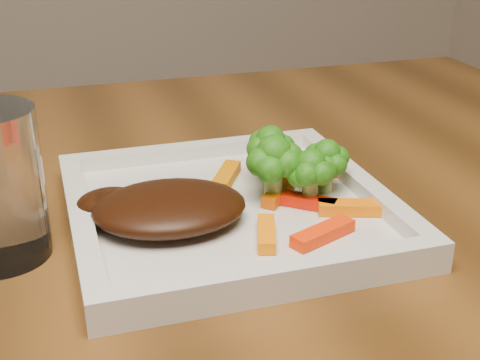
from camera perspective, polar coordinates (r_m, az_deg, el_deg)
name	(u,v)px	position (r m, az deg, el deg)	size (l,w,h in m)	color
plate	(229,214)	(0.58, -0.94, -2.90)	(0.27, 0.27, 0.01)	silver
steak	(169,207)	(0.55, -6.04, -2.34)	(0.13, 0.10, 0.03)	black
broccoli_0	(270,147)	(0.62, 2.60, 2.83)	(0.05, 0.05, 0.07)	#1B6711
broccoli_1	(327,159)	(0.60, 7.40, 1.83)	(0.05, 0.05, 0.06)	#246110
broccoli_2	(311,173)	(0.58, 6.05, 0.56)	(0.05, 0.05, 0.06)	#3E7713
broccoli_3	(274,168)	(0.58, 2.90, 0.99)	(0.06, 0.06, 0.06)	#106211
carrot_0	(323,233)	(0.53, 7.09, -4.53)	(0.06, 0.02, 0.01)	#FF3104
carrot_1	(355,208)	(0.58, 9.80, -2.33)	(0.06, 0.02, 0.01)	orange
carrot_2	(266,234)	(0.53, 2.26, -4.60)	(0.05, 0.01, 0.01)	orange
carrot_3	(319,173)	(0.64, 6.79, 0.61)	(0.05, 0.01, 0.01)	#CD5F03
carrot_4	(226,176)	(0.63, -1.17, 0.34)	(0.06, 0.02, 0.01)	#D16F03
carrot_5	(309,202)	(0.58, 5.88, -1.87)	(0.05, 0.01, 0.01)	red
carrot_6	(278,193)	(0.60, 3.30, -1.14)	(0.05, 0.01, 0.01)	#D65003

